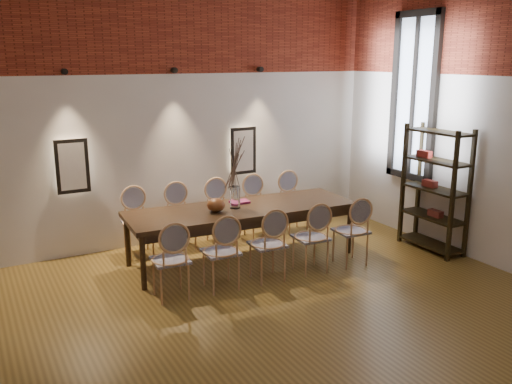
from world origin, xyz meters
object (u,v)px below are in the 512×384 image
dining_table (242,233)px  chair_near_b (221,252)px  chair_far_a (138,223)px  chair_far_c (221,212)px  chair_near_d (311,237)px  chair_far_e (294,203)px  book (240,202)px  vase (235,197)px  chair_near_e (351,231)px  bowl (216,205)px  chair_far_d (258,208)px  chair_near_c (267,244)px  chair_near_a (170,260)px  shelving_rack (435,189)px  chair_far_b (181,218)px

dining_table → chair_near_b: chair_near_b is taller
chair_far_a → chair_far_c: 1.25m
chair_near_d → chair_far_e: same height
chair_far_a → book: chair_far_a is taller
vase → dining_table: bearing=-3.3°
chair_near_e → bowl: bearing=156.0°
chair_far_d → chair_far_c: bearing=0.0°
chair_near_b → vase: bearing=56.1°
chair_far_a → book: bearing=156.6°
chair_near_c → chair_far_e: bearing=51.4°
chair_near_d → chair_near_c: bearing=-180.0°
chair_near_e → bowl: (-1.60, 0.83, 0.37)m
chair_far_c → chair_far_a: bearing=0.0°
chair_near_b → chair_near_c: 0.63m
chair_near_a → vase: bearing=34.2°
chair_near_e → chair_near_d: bearing=180.0°
chair_far_c → chair_near_d: bearing=111.8°
chair_far_a → chair_far_d: same height
chair_far_a → chair_far_e: same height
chair_far_e → chair_near_e: bearing=90.0°
shelving_rack → chair_near_a: bearing=176.9°
chair_far_b → vase: (0.48, -0.81, 0.43)m
dining_table → chair_near_a: 1.48m
dining_table → bowl: bearing=-172.8°
chair_near_a → chair_far_a: (0.09, 1.56, 0.00)m
vase → book: vase is taller
chair_near_c → chair_far_e: size_ratio=1.00×
chair_near_e → shelving_rack: 1.48m
chair_near_b → chair_near_a: bearing=180.0°
vase → book: (0.17, 0.20, -0.14)m
dining_table → vase: (-0.10, 0.01, 0.53)m
dining_table → chair_near_c: size_ratio=3.33×
vase → chair_far_d: bearing=43.8°
chair_far_c → chair_far_d: (0.62, -0.04, 0.00)m
chair_far_a → chair_far_e: bearing=-180.0°
chair_near_b → chair_far_b: size_ratio=1.00×
dining_table → bowl: (-0.40, -0.03, 0.46)m
chair_near_d → bowl: bearing=144.3°
bowl → chair_far_a: bearing=132.5°
chair_near_a → shelving_rack: 3.94m
dining_table → chair_far_b: size_ratio=3.33×
chair_near_b → chair_far_c: same height
chair_near_c → chair_near_a: bearing=180.0°
chair_near_c → shelving_rack: shelving_rack is taller
chair_far_b → bowl: (0.18, -0.84, 0.37)m
chair_far_c → bowl: bearing=64.7°
chair_near_d → chair_near_e: 0.63m
dining_table → chair_far_c: 0.79m
vase → chair_near_d: bearing=-50.5°
vase → bowl: 0.30m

